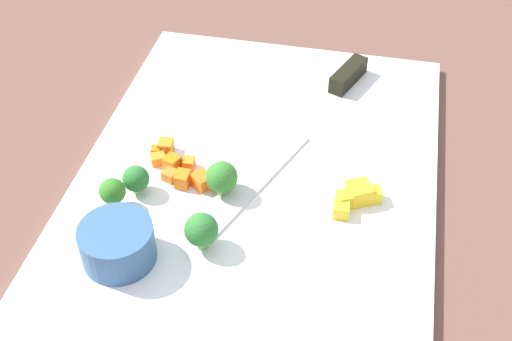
% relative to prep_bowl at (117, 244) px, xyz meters
% --- Properties ---
extents(ground_plane, '(4.00, 4.00, 0.00)m').
position_rel_prep_bowl_xyz_m(ground_plane, '(0.14, -0.10, -0.03)').
color(ground_plane, brown).
extents(cutting_board, '(0.53, 0.39, 0.01)m').
position_rel_prep_bowl_xyz_m(cutting_board, '(0.14, -0.10, -0.03)').
color(cutting_board, white).
rests_on(cutting_board, ground_plane).
extents(prep_bowl, '(0.07, 0.07, 0.04)m').
position_rel_prep_bowl_xyz_m(prep_bowl, '(0.00, 0.00, 0.00)').
color(prep_bowl, '#345A86').
rests_on(prep_bowl, cutting_board).
extents(chef_knife, '(0.33, 0.15, 0.02)m').
position_rel_prep_bowl_xyz_m(chef_knife, '(0.27, -0.16, -0.01)').
color(chef_knife, silver).
rests_on(chef_knife, cutting_board).
extents(carrot_dice_0, '(0.01, 0.01, 0.01)m').
position_rel_prep_bowl_xyz_m(carrot_dice_0, '(0.14, -0.03, -0.01)').
color(carrot_dice_0, orange).
rests_on(carrot_dice_0, cutting_board).
extents(carrot_dice_1, '(0.01, 0.01, 0.01)m').
position_rel_prep_bowl_xyz_m(carrot_dice_1, '(0.15, 0.01, -0.01)').
color(carrot_dice_1, orange).
rests_on(carrot_dice_1, cutting_board).
extents(carrot_dice_2, '(0.02, 0.02, 0.02)m').
position_rel_prep_bowl_xyz_m(carrot_dice_2, '(0.16, 0.00, -0.01)').
color(carrot_dice_2, orange).
rests_on(carrot_dice_2, cutting_board).
extents(carrot_dice_3, '(0.02, 0.02, 0.02)m').
position_rel_prep_bowl_xyz_m(carrot_dice_3, '(0.12, -0.06, -0.01)').
color(carrot_dice_3, orange).
rests_on(carrot_dice_3, cutting_board).
extents(carrot_dice_4, '(0.02, 0.02, 0.01)m').
position_rel_prep_bowl_xyz_m(carrot_dice_4, '(0.14, 0.01, -0.01)').
color(carrot_dice_4, orange).
rests_on(carrot_dice_4, cutting_board).
extents(carrot_dice_5, '(0.02, 0.02, 0.01)m').
position_rel_prep_bowl_xyz_m(carrot_dice_5, '(0.12, -0.01, -0.01)').
color(carrot_dice_5, orange).
rests_on(carrot_dice_5, cutting_board).
extents(carrot_dice_6, '(0.02, 0.02, 0.02)m').
position_rel_prep_bowl_xyz_m(carrot_dice_6, '(0.11, -0.03, -0.01)').
color(carrot_dice_6, orange).
rests_on(carrot_dice_6, cutting_board).
extents(carrot_dice_7, '(0.02, 0.02, 0.02)m').
position_rel_prep_bowl_xyz_m(carrot_dice_7, '(0.13, -0.01, -0.01)').
color(carrot_dice_7, orange).
rests_on(carrot_dice_7, cutting_board).
extents(carrot_dice_8, '(0.03, 0.03, 0.02)m').
position_rel_prep_bowl_xyz_m(carrot_dice_8, '(0.11, -0.05, -0.01)').
color(carrot_dice_8, orange).
rests_on(carrot_dice_8, cutting_board).
extents(pepper_dice_0, '(0.02, 0.02, 0.01)m').
position_rel_prep_bowl_xyz_m(pepper_dice_0, '(0.10, -0.20, -0.01)').
color(pepper_dice_0, yellow).
rests_on(pepper_dice_0, cutting_board).
extents(pepper_dice_1, '(0.02, 0.02, 0.02)m').
position_rel_prep_bowl_xyz_m(pepper_dice_1, '(0.13, -0.23, -0.01)').
color(pepper_dice_1, yellow).
rests_on(pepper_dice_1, cutting_board).
extents(pepper_dice_2, '(0.02, 0.02, 0.02)m').
position_rel_prep_bowl_xyz_m(pepper_dice_2, '(0.12, -0.20, -0.01)').
color(pepper_dice_2, yellow).
rests_on(pepper_dice_2, cutting_board).
extents(pepper_dice_3, '(0.03, 0.03, 0.02)m').
position_rel_prep_bowl_xyz_m(pepper_dice_3, '(0.13, -0.22, -0.01)').
color(pepper_dice_3, yellow).
rests_on(pepper_dice_3, cutting_board).
extents(broccoli_floret_0, '(0.03, 0.03, 0.04)m').
position_rel_prep_bowl_xyz_m(broccoli_floret_0, '(0.06, 0.03, 0.00)').
color(broccoli_floret_0, '#80BA63').
rests_on(broccoli_floret_0, cutting_board).
extents(broccoli_floret_1, '(0.03, 0.03, 0.04)m').
position_rel_prep_bowl_xyz_m(broccoli_floret_1, '(0.03, -0.07, 0.00)').
color(broccoli_floret_1, '#83AC54').
rests_on(broccoli_floret_1, cutting_board).
extents(broccoli_floret_2, '(0.03, 0.03, 0.03)m').
position_rel_prep_bowl_xyz_m(broccoli_floret_2, '(0.09, 0.01, -0.00)').
color(broccoli_floret_2, '#96C165').
rests_on(broccoli_floret_2, cutting_board).
extents(broccoli_floret_3, '(0.03, 0.03, 0.04)m').
position_rel_prep_bowl_xyz_m(broccoli_floret_3, '(0.11, -0.07, 0.00)').
color(broccoli_floret_3, '#92BF68').
rests_on(broccoli_floret_3, cutting_board).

